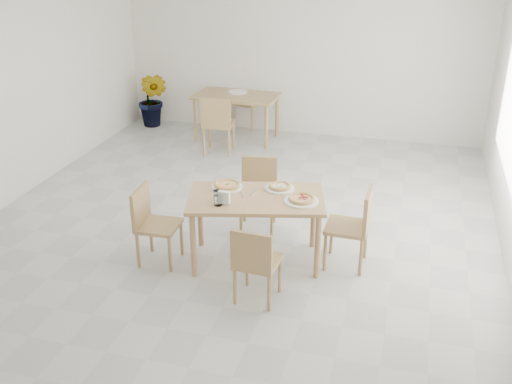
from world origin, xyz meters
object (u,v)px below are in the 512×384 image
(chair_south, at_px, (255,260))
(chair_north, at_px, (258,188))
(tumbler_a, at_px, (218,200))
(chair_west, at_px, (151,220))
(tumbler_b, at_px, (217,195))
(chair_back_n, at_px, (251,98))
(plate_pepperoni, at_px, (301,201))
(pizza_margherita, at_px, (227,185))
(second_table, at_px, (237,100))
(plate_empty, at_px, (238,92))
(napkin_holder, at_px, (224,198))
(chair_back_s, at_px, (217,121))
(plate_margherita, at_px, (227,187))
(potted_plant, at_px, (153,100))
(pizza_pepperoni, at_px, (301,199))
(chair_east, at_px, (355,223))
(pizza_mushroom, at_px, (280,186))
(plate_mushroom, at_px, (280,188))
(main_table, at_px, (256,205))

(chair_south, relative_size, chair_north, 0.95)
(chair_north, relative_size, tumbler_a, 8.02)
(chair_west, distance_m, tumbler_b, 0.77)
(tumbler_b, height_order, chair_back_n, chair_back_n)
(plate_pepperoni, relative_size, chair_back_n, 0.41)
(pizza_margherita, bearing_deg, second_table, 105.75)
(tumbler_b, distance_m, plate_empty, 4.16)
(napkin_holder, bearing_deg, chair_back_s, 110.83)
(napkin_holder, distance_m, chair_back_n, 4.86)
(plate_pepperoni, distance_m, tumbler_b, 0.86)
(plate_margherita, xyz_separation_m, potted_plant, (-2.62, 3.84, -0.28))
(pizza_pepperoni, height_order, plate_empty, pizza_pepperoni)
(plate_empty, bearing_deg, napkin_holder, -74.68)
(chair_west, bearing_deg, pizza_pepperoni, -81.25)
(chair_west, bearing_deg, plate_pepperoni, -81.25)
(chair_east, distance_m, pizza_margherita, 1.39)
(chair_north, bearing_deg, chair_back_s, 110.39)
(plate_margherita, distance_m, second_table, 3.73)
(chair_north, relative_size, pizza_margherita, 2.86)
(chair_back_s, bearing_deg, pizza_margherita, 103.85)
(pizza_mushroom, bearing_deg, plate_empty, 113.53)
(chair_west, xyz_separation_m, plate_empty, (-0.34, 4.16, 0.28))
(chair_north, relative_size, chair_east, 0.97)
(chair_east, bearing_deg, tumbler_b, -74.73)
(pizza_margherita, xyz_separation_m, second_table, (-1.01, 3.59, -0.13))
(plate_mushroom, height_order, napkin_holder, napkin_holder)
(main_table, relative_size, potted_plant, 1.60)
(plate_mushroom, relative_size, plate_empty, 1.01)
(pizza_mushroom, bearing_deg, chair_back_n, 109.77)
(chair_south, height_order, napkin_holder, napkin_holder)
(main_table, xyz_separation_m, pizza_mushroom, (0.19, 0.26, 0.12))
(chair_west, xyz_separation_m, plate_margherita, (0.70, 0.43, 0.28))
(pizza_pepperoni, xyz_separation_m, plate_empty, (-1.86, 3.87, -0.02))
(pizza_mushroom, bearing_deg, chair_west, -156.34)
(chair_west, height_order, pizza_pepperoni, chair_west)
(pizza_pepperoni, relative_size, potted_plant, 0.30)
(plate_margherita, height_order, plate_empty, same)
(chair_south, distance_m, chair_north, 1.58)
(tumbler_a, bearing_deg, plate_mushroom, 47.63)
(pizza_pepperoni, height_order, tumbler_a, tumbler_a)
(plate_empty, bearing_deg, main_table, -70.28)
(pizza_pepperoni, xyz_separation_m, chair_back_n, (-1.80, 4.47, -0.29))
(plate_mushroom, bearing_deg, chair_back_s, 121.07)
(pizza_mushroom, bearing_deg, pizza_pepperoni, -40.85)
(second_table, bearing_deg, chair_west, -83.75)
(chair_south, bearing_deg, napkin_holder, -43.50)
(plate_margherita, height_order, chair_back_s, chair_back_s)
(chair_west, relative_size, plate_mushroom, 2.67)
(pizza_margherita, xyz_separation_m, tumbler_a, (0.05, -0.43, 0.02))
(plate_pepperoni, bearing_deg, tumbler_a, -159.01)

